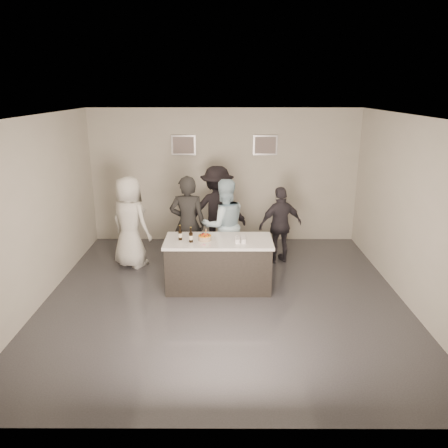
% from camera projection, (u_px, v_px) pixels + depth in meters
% --- Properties ---
extents(floor, '(6.00, 6.00, 0.00)m').
position_uv_depth(floor, '(224.00, 297.00, 7.42)').
color(floor, '#3D3D42').
rests_on(floor, ground).
extents(ceiling, '(6.00, 6.00, 0.00)m').
position_uv_depth(ceiling, '(224.00, 116.00, 6.53)').
color(ceiling, white).
extents(wall_back, '(6.00, 0.04, 3.00)m').
position_uv_depth(wall_back, '(224.00, 176.00, 9.84)').
color(wall_back, beige).
rests_on(wall_back, ground).
extents(wall_front, '(6.00, 0.04, 3.00)m').
position_uv_depth(wall_front, '(223.00, 299.00, 4.11)').
color(wall_front, beige).
rests_on(wall_front, ground).
extents(wall_left, '(0.04, 6.00, 3.00)m').
position_uv_depth(wall_left, '(37.00, 212.00, 6.98)').
color(wall_left, beige).
rests_on(wall_left, ground).
extents(wall_right, '(0.04, 6.00, 3.00)m').
position_uv_depth(wall_right, '(412.00, 213.00, 6.97)').
color(wall_right, beige).
rests_on(wall_right, ground).
extents(picture_left, '(0.54, 0.04, 0.44)m').
position_uv_depth(picture_left, '(184.00, 145.00, 9.60)').
color(picture_left, '#B2B2B7').
rests_on(picture_left, wall_back).
extents(picture_right, '(0.54, 0.04, 0.44)m').
position_uv_depth(picture_right, '(265.00, 145.00, 9.60)').
color(picture_right, '#B2B2B7').
rests_on(picture_right, wall_back).
extents(bar_counter, '(1.86, 0.86, 0.90)m').
position_uv_depth(bar_counter, '(219.00, 264.00, 7.66)').
color(bar_counter, white).
rests_on(bar_counter, ground).
extents(cake, '(0.22, 0.22, 0.08)m').
position_uv_depth(cake, '(205.00, 238.00, 7.49)').
color(cake, orange).
rests_on(cake, bar_counter).
extents(beer_bottle_a, '(0.07, 0.07, 0.26)m').
position_uv_depth(beer_bottle_a, '(180.00, 233.00, 7.48)').
color(beer_bottle_a, black).
rests_on(beer_bottle_a, bar_counter).
extents(beer_bottle_b, '(0.07, 0.07, 0.26)m').
position_uv_depth(beer_bottle_b, '(191.00, 235.00, 7.37)').
color(beer_bottle_b, black).
rests_on(beer_bottle_b, bar_counter).
extents(tumbler_cluster, '(0.19, 0.30, 0.08)m').
position_uv_depth(tumbler_cluster, '(240.00, 239.00, 7.44)').
color(tumbler_cluster, '#C37412').
rests_on(tumbler_cluster, bar_counter).
extents(candles, '(0.24, 0.08, 0.01)m').
position_uv_depth(candles, '(204.00, 245.00, 7.27)').
color(candles, pink).
rests_on(candles, bar_counter).
extents(person_main_black, '(0.69, 0.46, 1.87)m').
position_uv_depth(person_main_black, '(188.00, 224.00, 8.27)').
color(person_main_black, black).
rests_on(person_main_black, ground).
extents(person_main_blue, '(1.03, 0.90, 1.79)m').
position_uv_depth(person_main_blue, '(224.00, 225.00, 8.34)').
color(person_main_blue, silver).
rests_on(person_main_blue, ground).
extents(person_guest_left, '(1.05, 0.96, 1.81)m').
position_uv_depth(person_guest_left, '(130.00, 222.00, 8.50)').
color(person_guest_left, silver).
rests_on(person_guest_left, ground).
extents(person_guest_right, '(0.99, 0.64, 1.56)m').
position_uv_depth(person_guest_right, '(280.00, 225.00, 8.74)').
color(person_guest_right, '#312D36').
rests_on(person_guest_right, ground).
extents(person_guest_back, '(1.24, 0.75, 1.87)m').
position_uv_depth(person_guest_back, '(217.00, 210.00, 9.23)').
color(person_guest_back, black).
rests_on(person_guest_back, ground).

